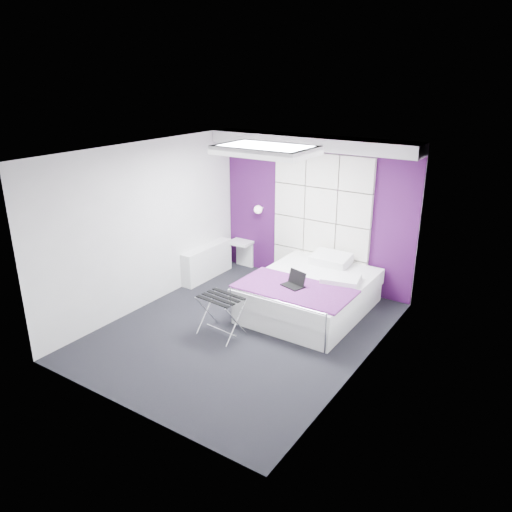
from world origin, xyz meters
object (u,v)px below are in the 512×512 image
at_px(bed, 310,293).
at_px(luggage_rack, 221,316).
at_px(nightstand, 240,243).
at_px(wall_lamp, 259,209).
at_px(radiator, 207,262).
at_px(laptop, 294,282).

height_order(bed, luggage_rack, bed).
bearing_deg(nightstand, bed, -24.84).
distance_m(wall_lamp, radiator, 1.35).
xyz_separation_m(radiator, nightstand, (0.24, 0.72, 0.21)).
relative_size(radiator, laptop, 3.76).
bearing_deg(nightstand, radiator, -108.43).
distance_m(wall_lamp, nightstand, 0.81).
height_order(nightstand, laptop, laptop).
bearing_deg(nightstand, laptop, -35.10).
bearing_deg(radiator, luggage_rack, -46.10).
distance_m(radiator, luggage_rack, 2.17).
bearing_deg(laptop, radiator, -179.82).
bearing_deg(nightstand, luggage_rack, -61.01).
relative_size(radiator, bed, 0.58).
xyz_separation_m(bed, laptop, (-0.05, -0.44, 0.33)).
xyz_separation_m(bed, nightstand, (-1.97, 0.91, 0.21)).
bearing_deg(nightstand, wall_lamp, 5.71).
xyz_separation_m(nightstand, laptop, (1.92, -1.35, 0.12)).
height_order(bed, nightstand, bed).
distance_m(radiator, nightstand, 0.79).
relative_size(nightstand, luggage_rack, 0.71).
bearing_deg(radiator, laptop, -16.28).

